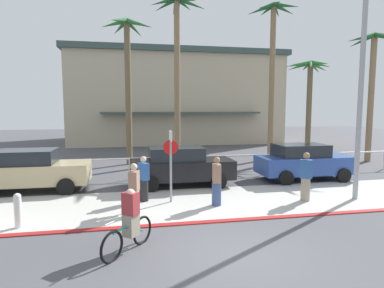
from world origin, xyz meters
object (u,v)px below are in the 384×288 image
(palm_tree_0, at_px, (128,61))
(palm_tree_1, at_px, (177,42))
(palm_tree_3, at_px, (309,82))
(pedestrian_2, at_px, (217,183))
(pedestrian_0, at_px, (144,181))
(stop_sign_bike_lane, at_px, (171,156))
(palm_tree_2, at_px, (273,48))
(car_blue_3, at_px, (304,161))
(cyclist_teal_0, at_px, (130,222))
(pedestrian_1, at_px, (134,192))
(pedestrian_3, at_px, (306,179))
(palm_tree_4, at_px, (372,66))
(bollard_0, at_px, (18,210))
(car_black_2, at_px, (180,166))
(streetlight_curb, at_px, (366,81))
(car_tan_1, at_px, (31,170))

(palm_tree_0, height_order, palm_tree_1, palm_tree_1)
(palm_tree_3, height_order, pedestrian_2, palm_tree_3)
(palm_tree_3, bearing_deg, pedestrian_0, -142.59)
(stop_sign_bike_lane, distance_m, palm_tree_0, 9.74)
(palm_tree_3, distance_m, pedestrian_0, 15.27)
(palm_tree_2, relative_size, pedestrian_2, 5.92)
(palm_tree_0, bearing_deg, palm_tree_2, 1.30)
(car_blue_3, height_order, cyclist_teal_0, car_blue_3)
(palm_tree_3, distance_m, pedestrian_1, 16.45)
(pedestrian_3, bearing_deg, pedestrian_2, 178.78)
(stop_sign_bike_lane, xyz_separation_m, cyclist_teal_0, (-1.45, -3.77, -0.98))
(palm_tree_0, height_order, pedestrian_0, palm_tree_0)
(palm_tree_2, distance_m, palm_tree_4, 6.17)
(pedestrian_2, height_order, pedestrian_3, pedestrian_3)
(bollard_0, relative_size, car_black_2, 0.23)
(palm_tree_2, distance_m, car_black_2, 11.38)
(bollard_0, bearing_deg, cyclist_teal_0, -34.07)
(palm_tree_1, bearing_deg, pedestrian_1, -105.98)
(palm_tree_3, bearing_deg, pedestrian_1, -139.00)
(bollard_0, relative_size, palm_tree_4, 0.12)
(stop_sign_bike_lane, distance_m, car_blue_3, 7.09)
(streetlight_curb, xyz_separation_m, palm_tree_0, (-8.15, 9.68, 1.85))
(palm_tree_0, bearing_deg, car_tan_1, -123.56)
(streetlight_curb, bearing_deg, palm_tree_4, 49.29)
(car_blue_3, height_order, pedestrian_3, pedestrian_3)
(bollard_0, height_order, pedestrian_3, pedestrian_3)
(palm_tree_4, bearing_deg, streetlight_curb, -130.71)
(cyclist_teal_0, xyz_separation_m, pedestrian_1, (0.15, 2.54, 0.07))
(cyclist_teal_0, relative_size, pedestrian_1, 0.91)
(stop_sign_bike_lane, bearing_deg, pedestrian_1, -136.58)
(palm_tree_3, height_order, car_black_2, palm_tree_3)
(bollard_0, height_order, pedestrian_2, pedestrian_2)
(palm_tree_4, relative_size, car_blue_3, 1.82)
(stop_sign_bike_lane, height_order, palm_tree_0, palm_tree_0)
(palm_tree_3, height_order, pedestrian_3, palm_tree_3)
(car_blue_3, bearing_deg, palm_tree_2, 79.33)
(stop_sign_bike_lane, relative_size, streetlight_curb, 0.34)
(bollard_0, distance_m, palm_tree_2, 17.45)
(palm_tree_1, relative_size, palm_tree_3, 1.52)
(car_tan_1, xyz_separation_m, pedestrian_3, (10.11, -3.44, -0.04))
(palm_tree_2, relative_size, palm_tree_4, 1.26)
(bollard_0, height_order, palm_tree_0, palm_tree_0)
(streetlight_curb, relative_size, car_black_2, 1.70)
(car_black_2, relative_size, pedestrian_2, 2.59)
(car_blue_3, bearing_deg, car_black_2, -179.51)
(palm_tree_0, xyz_separation_m, car_black_2, (2.16, -6.10, -5.26))
(palm_tree_0, bearing_deg, pedestrian_2, -72.57)
(palm_tree_1, relative_size, pedestrian_0, 6.09)
(palm_tree_0, bearing_deg, car_blue_3, -37.03)
(palm_tree_3, xyz_separation_m, pedestrian_2, (-9.18, -9.89, -4.38))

